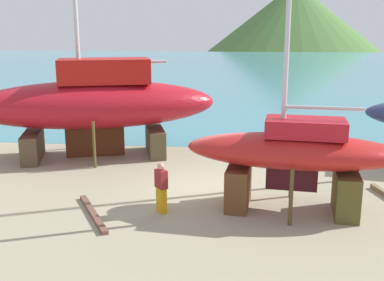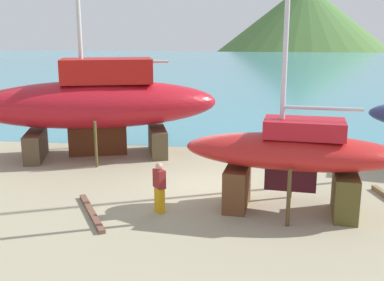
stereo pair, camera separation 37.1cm
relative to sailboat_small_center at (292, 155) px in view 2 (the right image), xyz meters
name	(u,v)px [view 2 (the right image)]	position (x,y,z in m)	size (l,w,h in m)	color
ground_plane	(193,254)	(-2.68, -3.28, -1.84)	(43.87, 43.87, 0.00)	#9D9679
sea_water	(242,67)	(-2.68, 56.44, -1.84)	(150.66, 97.49, 0.01)	teal
headland_hill	(303,48)	(14.27, 134.99, -1.84)	(98.72, 98.72, 38.10)	#4A7337
sailboat_small_center	(292,155)	(0.00, 0.00, 0.00)	(6.85, 2.92, 11.25)	brown
sailboat_far_slipway	(97,102)	(-8.07, 5.58, 0.62)	(11.29, 6.12, 17.99)	brown
worker	(159,187)	(-4.07, -0.64, -1.01)	(0.46, 0.49, 1.62)	orange
timber_long_aft	(91,212)	(-6.15, -1.08, -1.79)	(3.17, 0.19, 0.12)	brown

